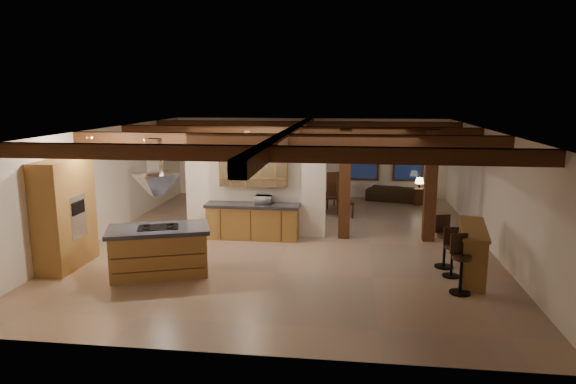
% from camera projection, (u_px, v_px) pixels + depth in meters
% --- Properties ---
extents(ground, '(12.00, 12.00, 0.00)m').
position_uv_depth(ground, '(290.00, 241.00, 13.45)').
color(ground, tan).
rests_on(ground, ground).
extents(room_walls, '(12.00, 12.00, 12.00)m').
position_uv_depth(room_walls, '(290.00, 174.00, 13.11)').
color(room_walls, white).
rests_on(room_walls, ground).
extents(ceiling_beams, '(10.00, 12.00, 0.28)m').
position_uv_depth(ceiling_beams, '(290.00, 135.00, 12.92)').
color(ceiling_beams, '#3A1B0E').
rests_on(ceiling_beams, room_walls).
extents(timber_posts, '(2.50, 0.30, 2.90)m').
position_uv_depth(timber_posts, '(388.00, 173.00, 13.29)').
color(timber_posts, '#3A1B0E').
rests_on(timber_posts, ground).
extents(partition_wall, '(3.80, 0.18, 2.20)m').
position_uv_depth(partition_wall, '(255.00, 195.00, 13.85)').
color(partition_wall, white).
rests_on(partition_wall, ground).
extents(pantry_cabinet, '(0.67, 1.60, 2.40)m').
position_uv_depth(pantry_cabinet, '(65.00, 214.00, 11.26)').
color(pantry_cabinet, olive).
rests_on(pantry_cabinet, ground).
extents(back_counter, '(2.50, 0.66, 0.94)m').
position_uv_depth(back_counter, '(253.00, 221.00, 13.59)').
color(back_counter, olive).
rests_on(back_counter, ground).
extents(upper_display_cabinet, '(1.80, 0.36, 0.95)m').
position_uv_depth(upper_display_cabinet, '(254.00, 169.00, 13.52)').
color(upper_display_cabinet, olive).
rests_on(upper_display_cabinet, partition_wall).
extents(range_hood, '(1.10, 1.10, 1.40)m').
position_uv_depth(range_hood, '(156.00, 192.00, 10.65)').
color(range_hood, silver).
rests_on(range_hood, room_walls).
extents(back_windows, '(2.70, 0.07, 1.70)m').
position_uv_depth(back_windows, '(386.00, 158.00, 18.60)').
color(back_windows, '#3A1B0E').
rests_on(back_windows, room_walls).
extents(framed_art, '(0.65, 0.05, 0.85)m').
position_uv_depth(framed_art, '(269.00, 151.00, 19.09)').
color(framed_art, '#3A1B0E').
rests_on(framed_art, room_walls).
extents(recessed_cans, '(3.16, 2.46, 0.03)m').
position_uv_depth(recessed_cans, '(166.00, 136.00, 11.33)').
color(recessed_cans, silver).
rests_on(recessed_cans, room_walls).
extents(kitchen_island, '(2.35, 1.74, 1.04)m').
position_uv_depth(kitchen_island, '(159.00, 250.00, 10.89)').
color(kitchen_island, olive).
rests_on(kitchen_island, ground).
extents(dining_table, '(1.86, 1.24, 0.60)m').
position_uv_depth(dining_table, '(316.00, 204.00, 16.46)').
color(dining_table, '#371B0D').
rests_on(dining_table, ground).
extents(sofa, '(2.09, 1.22, 0.57)m').
position_uv_depth(sofa, '(395.00, 193.00, 18.37)').
color(sofa, black).
rests_on(sofa, ground).
extents(microwave, '(0.43, 0.30, 0.23)m').
position_uv_depth(microwave, '(264.00, 200.00, 13.44)').
color(microwave, '#BDBCC1').
rests_on(microwave, back_counter).
extents(bar_counter, '(0.83, 2.09, 1.07)m').
position_uv_depth(bar_counter, '(473.00, 243.00, 10.72)').
color(bar_counter, olive).
rests_on(bar_counter, ground).
extents(side_table, '(0.56, 0.56, 0.56)m').
position_uv_depth(side_table, '(419.00, 196.00, 17.87)').
color(side_table, '#3A1B0E').
rests_on(side_table, ground).
extents(table_lamp, '(0.31, 0.31, 0.36)m').
position_uv_depth(table_lamp, '(419.00, 181.00, 17.77)').
color(table_lamp, black).
rests_on(table_lamp, side_table).
extents(bar_stool_a, '(0.41, 0.43, 1.15)m').
position_uv_depth(bar_stool_a, '(461.00, 264.00, 9.84)').
color(bar_stool_a, black).
rests_on(bar_stool_a, ground).
extents(bar_stool_b, '(0.36, 0.37, 1.03)m').
position_uv_depth(bar_stool_b, '(452.00, 252.00, 10.76)').
color(bar_stool_b, black).
rests_on(bar_stool_b, ground).
extents(bar_stool_c, '(0.42, 0.43, 1.16)m').
position_uv_depth(bar_stool_c, '(444.00, 241.00, 11.33)').
color(bar_stool_c, black).
rests_on(bar_stool_c, ground).
extents(dining_chairs, '(2.43, 2.43, 1.24)m').
position_uv_depth(dining_chairs, '(316.00, 194.00, 16.39)').
color(dining_chairs, '#3A1B0E').
rests_on(dining_chairs, ground).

